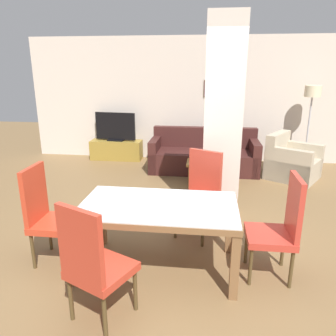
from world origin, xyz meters
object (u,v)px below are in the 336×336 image
(dining_chair_head_right, at_px, (280,225))
(dining_chair_near_left, at_px, (93,262))
(dining_chair_far_right, at_px, (200,192))
(dining_chair_head_left, at_px, (47,212))
(sofa, at_px, (204,157))
(floor_lamp, at_px, (312,99))
(bottle, at_px, (215,158))
(armchair, at_px, (291,163))
(coffee_table, at_px, (208,173))
(dining_table, at_px, (159,217))
(tv_stand, at_px, (116,150))
(tv_screen, at_px, (115,127))

(dining_chair_head_right, height_order, dining_chair_near_left, same)
(dining_chair_far_right, bearing_deg, dining_chair_head_left, 53.02)
(sofa, relative_size, floor_lamp, 1.27)
(dining_chair_far_right, height_order, bottle, dining_chair_far_right)
(dining_chair_near_left, relative_size, dining_chair_head_left, 1.00)
(armchair, bearing_deg, coffee_table, -36.91)
(dining_table, relative_size, tv_stand, 1.37)
(dining_chair_far_right, xyz_separation_m, floor_lamp, (2.10, 3.13, 0.87))
(dining_chair_far_right, xyz_separation_m, armchair, (1.66, 2.42, -0.27))
(dining_chair_far_right, relative_size, floor_lamp, 0.63)
(coffee_table, xyz_separation_m, tv_screen, (-2.12, 1.52, 0.53))
(dining_chair_near_left, relative_size, floor_lamp, 0.63)
(dining_chair_far_right, xyz_separation_m, coffee_table, (0.10, 1.80, -0.34))
(armchair, distance_m, coffee_table, 1.68)
(dining_chair_head_left, distance_m, coffee_table, 3.14)
(tv_screen, bearing_deg, tv_stand, -0.00)
(dining_chair_head_left, bearing_deg, sofa, 155.66)
(tv_stand, bearing_deg, dining_chair_head_left, -84.23)
(dining_chair_head_right, bearing_deg, floor_lamp, -18.25)
(dining_chair_head_left, bearing_deg, dining_chair_far_right, 116.88)
(dining_chair_head_right, bearing_deg, armchair, -14.91)
(floor_lamp, bearing_deg, dining_chair_near_left, -121.22)
(dining_chair_head_right, xyz_separation_m, coffee_table, (-0.70, 2.62, -0.34))
(armchair, bearing_deg, tv_stand, -72.18)
(sofa, distance_m, tv_stand, 2.11)
(dining_chair_head_right, xyz_separation_m, bottle, (-0.59, 2.54, -0.03))
(dining_chair_head_left, bearing_deg, tv_screen, -174.23)
(armchair, xyz_separation_m, bottle, (-1.45, -0.69, 0.25))
(coffee_table, relative_size, bottle, 2.80)
(dining_chair_head_left, height_order, tv_screen, tv_screen)
(bottle, bearing_deg, floor_lamp, 36.48)
(dining_table, relative_size, dining_chair_far_right, 1.50)
(armchair, height_order, floor_lamp, floor_lamp)
(tv_stand, relative_size, tv_screen, 1.25)
(armchair, height_order, tv_screen, tv_screen)
(armchair, relative_size, bottle, 4.18)
(dining_chair_near_left, distance_m, sofa, 4.46)
(dining_chair_far_right, bearing_deg, armchair, -98.37)
(dining_table, distance_m, sofa, 3.58)
(dining_chair_head_left, relative_size, coffee_table, 1.38)
(dining_chair_head_right, relative_size, armchair, 0.93)
(dining_chair_near_left, relative_size, armchair, 0.93)
(dining_chair_far_right, bearing_deg, dining_chair_near_left, 90.39)
(armchair, bearing_deg, dining_table, -0.81)
(armchair, bearing_deg, sofa, -68.90)
(dining_chair_far_right, relative_size, sofa, 0.49)
(bottle, relative_size, tv_screen, 0.30)
(dining_chair_near_left, xyz_separation_m, dining_chair_head_left, (-0.81, 0.84, 0.00))
(dining_chair_near_left, xyz_separation_m, sofa, (0.79, 4.38, -0.28))
(bottle, bearing_deg, tv_stand, 144.36)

